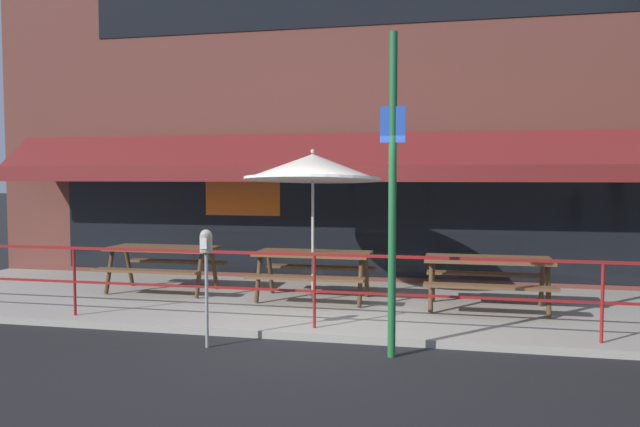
% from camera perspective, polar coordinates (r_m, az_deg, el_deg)
% --- Properties ---
extents(ground_plane, '(120.00, 120.00, 0.00)m').
position_cam_1_polar(ground_plane, '(7.91, -1.01, -11.62)').
color(ground_plane, black).
extents(patio_deck, '(15.00, 4.00, 0.10)m').
position_cam_1_polar(patio_deck, '(9.80, 1.70, -8.37)').
color(patio_deck, '#9E998E').
rests_on(patio_deck, ground).
extents(restaurant_building, '(15.00, 1.60, 7.84)m').
position_cam_1_polar(restaurant_building, '(11.93, 3.73, 12.27)').
color(restaurant_building, brown).
rests_on(restaurant_building, ground).
extents(patio_railing, '(13.84, 0.04, 0.97)m').
position_cam_1_polar(patio_railing, '(8.03, -0.52, -5.56)').
color(patio_railing, maroon).
rests_on(patio_railing, patio_deck).
extents(picnic_table_left, '(1.80, 1.42, 0.76)m').
position_cam_1_polar(picnic_table_left, '(10.87, -14.23, -3.81)').
color(picnic_table_left, brown).
rests_on(picnic_table_left, patio_deck).
extents(picnic_table_centre, '(1.80, 1.42, 0.76)m').
position_cam_1_polar(picnic_table_centre, '(9.83, -0.63, -4.46)').
color(picnic_table_centre, brown).
rests_on(picnic_table_centre, patio_deck).
extents(picnic_table_right, '(1.80, 1.42, 0.76)m').
position_cam_1_polar(picnic_table_right, '(9.45, 15.08, -4.89)').
color(picnic_table_right, brown).
rests_on(picnic_table_right, patio_deck).
extents(patio_umbrella_centre, '(2.14, 2.14, 2.38)m').
position_cam_1_polar(patio_umbrella_centre, '(9.72, -0.67, 4.17)').
color(patio_umbrella_centre, '#B7B2A8').
rests_on(patio_umbrella_centre, patio_deck).
extents(parking_meter_near, '(0.15, 0.16, 1.42)m').
position_cam_1_polar(parking_meter_near, '(7.54, -10.37, -3.51)').
color(parking_meter_near, gray).
rests_on(parking_meter_near, ground).
extents(street_sign_pole, '(0.28, 0.09, 3.64)m').
position_cam_1_polar(street_sign_pole, '(7.02, 6.64, 2.00)').
color(street_sign_pole, '#1E6033').
rests_on(street_sign_pole, ground).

